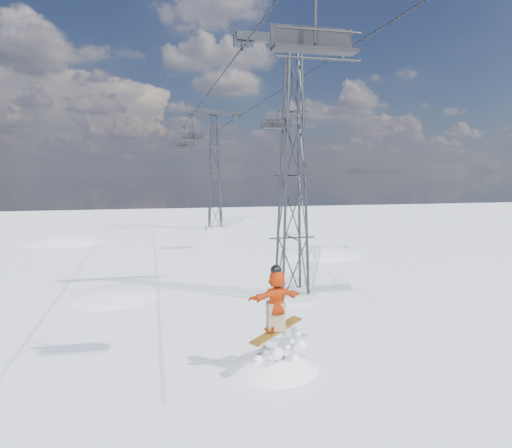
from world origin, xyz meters
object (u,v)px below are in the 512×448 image
at_px(lift_tower_far, 215,174).
at_px(lift_chair_near, 314,41).
at_px(snowboarder_jump, 273,421).
at_px(lift_tower_near, 293,176).

height_order(lift_tower_far, lift_chair_near, lift_tower_far).
relative_size(lift_tower_far, lift_chair_near, 4.42).
bearing_deg(snowboarder_jump, lift_chair_near, -70.70).
bearing_deg(lift_chair_near, snowboarder_jump, 109.30).
relative_size(lift_tower_far, snowboarder_jump, 1.62).
height_order(lift_tower_far, snowboarder_jump, lift_tower_far).
bearing_deg(lift_tower_far, snowboarder_jump, -94.90).
bearing_deg(snowboarder_jump, lift_tower_far, 85.10).
height_order(lift_tower_near, snowboarder_jump, lift_tower_near).
xyz_separation_m(lift_tower_far, snowboarder_jump, (-2.74, -31.97, -7.09)).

